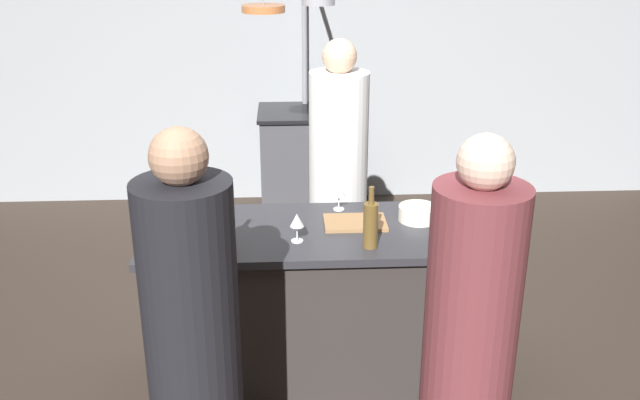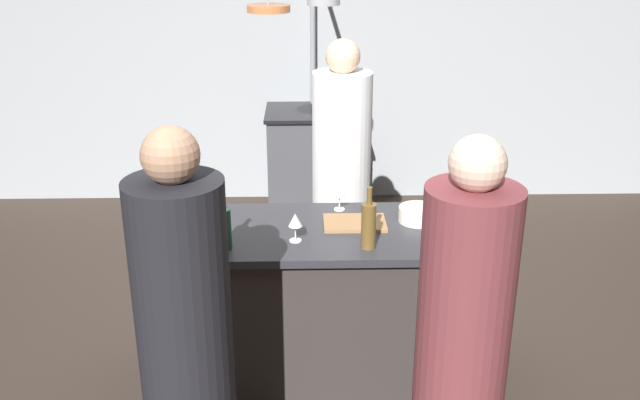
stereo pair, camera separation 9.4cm
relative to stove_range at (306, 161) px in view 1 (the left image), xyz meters
The scene contains 20 objects.
ground_plane 2.49m from the stove_range, 90.00° to the right, with size 9.00×9.00×0.00m, color #382D26.
back_wall 0.94m from the stove_range, 90.00° to the left, with size 6.40×0.16×2.60m, color #9EA3A8.
kitchen_island 2.45m from the stove_range, 90.00° to the right, with size 1.80×0.72×0.90m.
stove_range is the anchor object (origin of this frame).
chef 1.62m from the stove_range, 84.51° to the right, with size 0.36×0.36×1.72m.
bar_stool_left 3.12m from the stove_range, 100.09° to the right, with size 0.28×0.28×0.68m.
guest_left 3.48m from the stove_range, 98.98° to the right, with size 0.36×0.36×1.72m.
bar_stool_right 3.12m from the stove_range, 79.70° to the right, with size 0.28×0.28×0.68m.
guest_right 3.50m from the stove_range, 81.50° to the right, with size 0.36×0.36×1.69m.
overhead_pot_rack 1.29m from the stove_range, 98.89° to the right, with size 0.59×1.54×2.17m.
cutting_board 2.45m from the stove_range, 85.78° to the right, with size 0.32×0.22×0.02m, color #997047.
pepper_mill 2.68m from the stove_range, 74.27° to the right, with size 0.05×0.05×0.21m, color #382319.
wine_bottle_green 2.77m from the stove_range, 99.87° to the right, with size 0.07×0.07×0.29m.
wine_bottle_rose 2.53m from the stove_range, 104.44° to the right, with size 0.07×0.07×0.30m.
wine_bottle_amber 2.74m from the stove_range, 85.25° to the right, with size 0.07×0.07×0.31m.
wine_glass_by_chef 2.80m from the stove_range, 77.68° to the right, with size 0.07×0.07×0.15m.
wine_glass_near_left_guest 2.65m from the stove_range, 92.80° to the right, with size 0.07×0.07×0.15m.
wine_glass_near_right_guest 2.27m from the stove_range, 87.20° to the right, with size 0.07×0.07×0.15m.
mixing_bowl_ceramic 2.46m from the stove_range, 77.79° to the right, with size 0.20×0.20×0.08m, color silver.
mixing_bowl_wooden 2.71m from the stove_range, 105.49° to the right, with size 0.20×0.20×0.07m, color brown.
Camera 1 is at (-0.17, -3.28, 2.36)m, focal length 39.70 mm.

